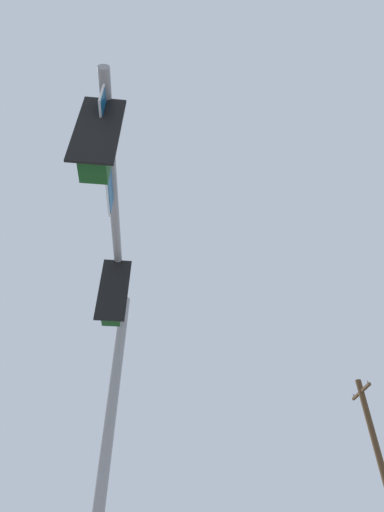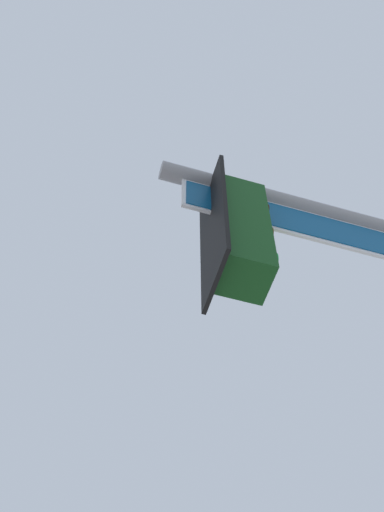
# 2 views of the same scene
# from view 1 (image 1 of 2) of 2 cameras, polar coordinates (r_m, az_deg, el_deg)

# --- Properties ---
(signal_pole_near) EXTENTS (5.91, 1.65, 7.00)m
(signal_pole_near) POSITION_cam_1_polar(r_m,az_deg,el_deg) (7.02, -11.88, -10.76)
(signal_pole_near) COLOR gray
(signal_pole_near) RESTS_ON ground_plane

